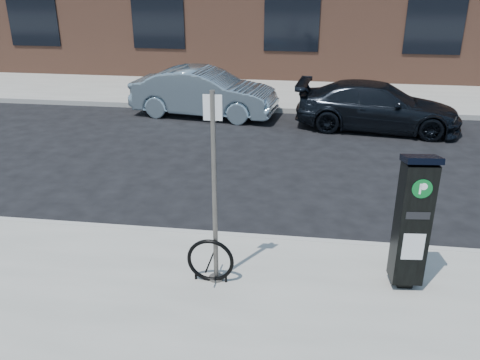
% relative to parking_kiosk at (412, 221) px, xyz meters
% --- Properties ---
extents(ground, '(120.00, 120.00, 0.00)m').
position_rel_parking_kiosk_xyz_m(ground, '(-2.20, 1.10, -1.14)').
color(ground, black).
rests_on(ground, ground).
extents(sidewalk_far, '(60.00, 12.00, 0.15)m').
position_rel_parking_kiosk_xyz_m(sidewalk_far, '(-2.20, 15.10, -1.07)').
color(sidewalk_far, gray).
rests_on(sidewalk_far, ground).
extents(curb_near, '(60.00, 0.12, 0.16)m').
position_rel_parking_kiosk_xyz_m(curb_near, '(-2.20, 1.08, -1.07)').
color(curb_near, '#9E9B93').
rests_on(curb_near, ground).
extents(curb_far, '(60.00, 0.12, 0.16)m').
position_rel_parking_kiosk_xyz_m(curb_far, '(-2.20, 9.12, -1.07)').
color(curb_far, '#9E9B93').
rests_on(curb_far, ground).
extents(parking_kiosk, '(0.48, 0.43, 1.94)m').
position_rel_parking_kiosk_xyz_m(parking_kiosk, '(0.00, 0.00, 0.00)').
color(parking_kiosk, black).
rests_on(parking_kiosk, sidewalk_near).
extents(sign_pole, '(0.24, 0.22, 2.69)m').
position_rel_parking_kiosk_xyz_m(sign_pole, '(-2.59, -0.22, 0.35)').
color(sign_pole, '#5D5652').
rests_on(sign_pole, sidewalk_near).
extents(bike_rack, '(0.66, 0.07, 0.66)m').
position_rel_parking_kiosk_xyz_m(bike_rack, '(-2.66, -0.27, -0.67)').
color(bike_rack, black).
rests_on(bike_rack, sidewalk_near).
extents(car_silver, '(4.45, 2.05, 1.41)m').
position_rel_parking_kiosk_xyz_m(car_silver, '(-4.54, 8.50, -0.44)').
color(car_silver, '#849CA8').
rests_on(car_silver, ground).
extents(car_dark, '(4.60, 2.30, 1.28)m').
position_rel_parking_kiosk_xyz_m(car_dark, '(0.44, 7.81, -0.50)').
color(car_dark, black).
rests_on(car_dark, ground).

